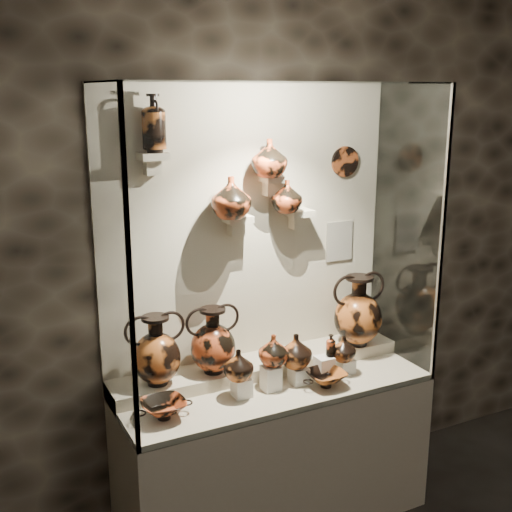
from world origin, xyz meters
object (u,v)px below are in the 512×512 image
Objects in this scene: kylix_right at (326,377)px; jug_b at (273,350)px; jug_e at (343,349)px; kylix_left at (164,408)px; amphora_left at (156,350)px; ovoid_vase_c at (287,196)px; ovoid_vase_a at (231,198)px; amphora_mid at (213,340)px; jug_c at (296,351)px; lekythos_small at (330,344)px; ovoid_vase_b at (269,158)px; amphora_right at (358,310)px; lekythos_tall at (154,120)px; jug_a at (238,365)px.

jug_b is at bearing 158.43° from kylix_right.
kylix_left is (-1.05, -0.03, -0.10)m from jug_e.
amphora_left is 2.10× the size of ovoid_vase_c.
amphora_mid is at bearing -143.68° from ovoid_vase_a.
ovoid_vase_c is at bearing 8.89° from amphora_mid.
jug_e is 0.89m from ovoid_vase_c.
ovoid_vase_c reaches higher than jug_c.
amphora_mid is at bearing 152.76° from kylix_right.
lekythos_small is at bearing -171.90° from jug_e.
amphora_mid is 1.66× the size of ovoid_vase_a.
amphora_left is 1.03m from jug_e.
kylix_right is 1.20× the size of ovoid_vase_a.
jug_c is 0.89m from ovoid_vase_a.
lekythos_small is at bearing -35.17° from ovoid_vase_b.
ovoid_vase_b is at bearing 99.88° from jug_c.
jug_c is (0.14, 0.00, -0.03)m from jug_b.
kylix_left is 1.06× the size of kylix_right.
amphora_right is at bearing 11.63° from amphora_left.
ovoid_vase_b is at bearing -179.32° from ovoid_vase_c.
ovoid_vase_b is 0.24m from ovoid_vase_c.
jug_b is 1.32m from lekythos_tall.
jug_e is at bearing 24.11° from kylix_left.
jug_c is at bearing 137.91° from kylix_right.
amphora_right is 3.01× the size of lekythos_small.
jug_c is 0.83m from ovoid_vase_c.
ovoid_vase_b is (-0.25, 0.25, 1.00)m from lekythos_small.
amphora_left is at bearing -111.55° from lekythos_tall.
kylix_left is at bearing 178.59° from kylix_right.
ovoid_vase_a is (0.13, 0.04, 0.75)m from amphora_mid.
jug_e is at bearing -15.33° from amphora_mid.
ovoid_vase_b is at bearing 155.72° from jug_e.
kylix_right is 1.60m from lekythos_tall.
lekythos_tall reaches higher than jug_b.
ovoid_vase_b reaches higher than amphora_left.
ovoid_vase_c reaches higher than jug_a.
jug_b is 0.64× the size of kylix_right.
amphora_left is 2.00× the size of jug_c.
jug_c is at bearing 172.76° from lekythos_small.
amphora_mid is 2.15× the size of jug_b.
amphora_right reaches higher than kylix_right.
ovoid_vase_a reaches higher than kylix_right.
ovoid_vase_b reaches higher than jug_e.
lekythos_small is at bearing 0.47° from amphora_left.
amphora_mid is 0.22m from jug_a.
jug_c is 0.78m from kylix_left.
jug_b is 0.32m from kylix_right.
ovoid_vase_b is (0.36, 0.05, 0.94)m from amphora_mid.
amphora_left is 0.95m from lekythos_small.
jug_e is at bearing 15.31° from jug_b.
jug_e is at bearing -28.22° from ovoid_vase_b.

